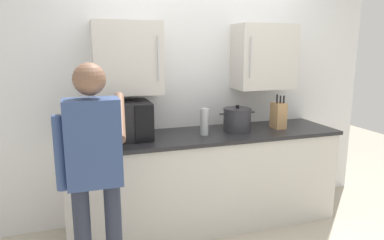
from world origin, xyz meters
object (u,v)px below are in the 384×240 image
Objects in this scene: microwave_oven at (114,121)px; thermos_flask at (204,122)px; stock_pot at (237,120)px; person_figure at (95,166)px; knife_block at (278,115)px.

microwave_oven is 0.81m from thermos_flask.
thermos_flask is at bearing -174.45° from stock_pot.
stock_pot is at bearing -2.10° from microwave_oven.
person_figure is at bearing -104.44° from microwave_oven.
stock_pot is at bearing 5.55° from thermos_flask.
microwave_oven is 0.48× the size of person_figure.
microwave_oven is 0.86m from person_figure.
microwave_oven is 1.16m from stock_pot.
person_figure is at bearing -156.98° from knife_block.
stock_pot is at bearing 29.65° from person_figure.
knife_block is 0.95× the size of stock_pot.
microwave_oven is 2.26× the size of knife_block.
knife_block reaches higher than stock_pot.
microwave_oven is 2.14× the size of stock_pot.
thermos_flask is 0.15× the size of person_figure.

